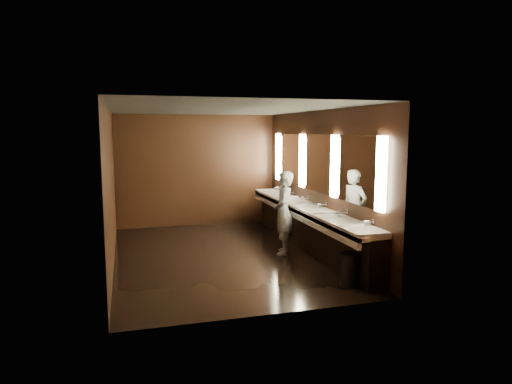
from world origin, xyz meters
TOP-DOWN VIEW (x-y plane):
  - floor at (0.00, 0.00)m, footprint 6.00×6.00m
  - ceiling at (0.00, 0.00)m, footprint 4.00×6.00m
  - wall_back at (0.00, 3.00)m, footprint 4.00×0.02m
  - wall_front at (0.00, -3.00)m, footprint 4.00×0.02m
  - wall_left at (-2.00, 0.00)m, footprint 0.02×6.00m
  - wall_right at (2.00, 0.00)m, footprint 0.02×6.00m
  - sink_counter at (1.79, 0.00)m, footprint 0.55×5.40m
  - mirror_band at (1.98, -0.00)m, footprint 0.06×5.03m
  - person at (1.20, -0.19)m, footprint 0.58×0.69m
  - trash_bin at (1.58, -2.27)m, footprint 0.38×0.38m

SIDE VIEW (x-z plane):
  - floor at x=0.00m, z-range 0.00..0.00m
  - trash_bin at x=1.58m, z-range 0.00..0.51m
  - sink_counter at x=1.79m, z-range -0.01..1.00m
  - person at x=1.20m, z-range 0.00..1.62m
  - wall_back at x=0.00m, z-range 0.00..2.80m
  - wall_front at x=0.00m, z-range 0.00..2.80m
  - wall_left at x=-2.00m, z-range 0.00..2.80m
  - wall_right at x=2.00m, z-range 0.00..2.80m
  - mirror_band at x=1.98m, z-range 1.17..2.32m
  - ceiling at x=0.00m, z-range 2.79..2.81m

